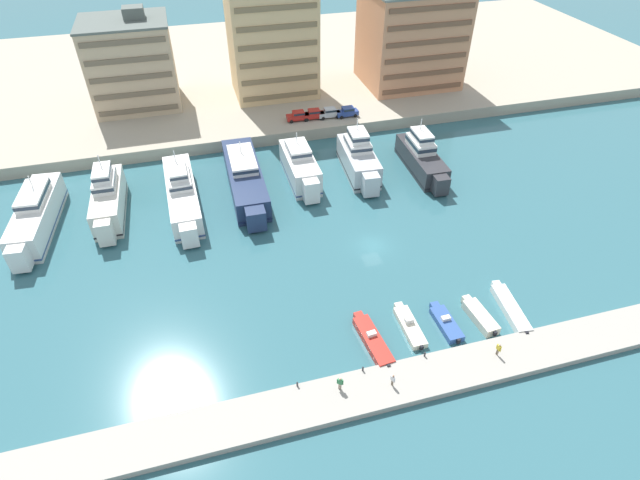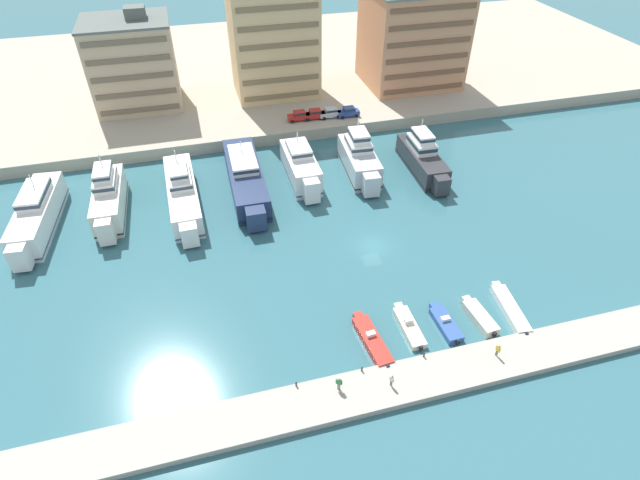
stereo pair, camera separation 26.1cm
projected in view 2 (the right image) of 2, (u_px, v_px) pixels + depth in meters
ground_plane at (373, 246)px, 67.76m from camera, size 400.00×400.00×0.00m
quay_promenade at (277, 67)px, 116.45m from camera, size 180.00×70.00×2.13m
pier_dock at (444, 373)px, 51.39m from camera, size 120.00×4.94×0.78m
yacht_white_far_left at (37, 214)px, 69.56m from camera, size 5.43×19.57×7.10m
yacht_ivory_left at (109, 198)px, 72.13m from camera, size 4.05×16.44×8.58m
yacht_white_mid_left at (183, 192)px, 73.74m from camera, size 4.77×21.09×7.88m
yacht_navy_center_left at (246, 178)px, 77.33m from camera, size 5.28×22.95×6.69m
yacht_white_center at (301, 167)px, 79.25m from camera, size 4.26×15.16×7.32m
yacht_silver_center_right at (360, 159)px, 80.71m from camera, size 5.32×15.48×8.68m
yacht_charcoal_mid_right at (423, 158)px, 81.49m from camera, size 4.55×16.37×8.17m
motorboat_red_far_left at (372, 340)px, 54.58m from camera, size 2.51×8.14×1.38m
motorboat_cream_left at (409, 326)px, 56.26m from camera, size 1.78×6.99×1.30m
motorboat_blue_mid_left at (445, 323)px, 56.57m from camera, size 1.96×6.17×1.17m
motorboat_cream_center_left at (479, 317)px, 57.14m from camera, size 2.17×6.17×1.09m
motorboat_white_center at (510, 309)px, 58.21m from camera, size 2.61×8.48×0.92m
car_red_far_left at (299, 115)px, 91.81m from camera, size 4.13×1.97×1.80m
car_red_left at (314, 114)px, 92.35m from camera, size 4.18×2.08×1.80m
car_silver_mid_left at (330, 112)px, 92.79m from camera, size 4.10×1.93×1.80m
car_blue_center_left at (348, 111)px, 93.14m from camera, size 4.13×1.97×1.80m
apartment_block_far_left at (133, 63)px, 93.17m from camera, size 15.64×13.30×17.75m
apartment_block_left at (273, 25)px, 94.33m from camera, size 16.35×12.45×28.09m
apartment_block_mid_left at (412, 37)px, 100.91m from camera, size 18.85×15.97×20.54m
pedestrian_near_edge at (392, 380)px, 49.22m from camera, size 0.36×0.57×1.57m
pedestrian_mid_deck at (339, 383)px, 48.83m from camera, size 0.59×0.45×1.75m
pedestrian_far_side at (498, 349)px, 52.03m from camera, size 0.30×0.64×1.68m
bollard_west at (296, 384)px, 49.55m from camera, size 0.20×0.20×0.61m
bollard_west_mid at (362, 369)px, 50.93m from camera, size 0.20×0.20×0.61m
bollard_east_mid at (424, 355)px, 52.32m from camera, size 0.20×0.20×0.61m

